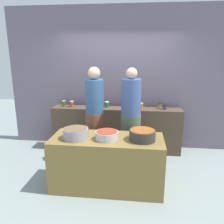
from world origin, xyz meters
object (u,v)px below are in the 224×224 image
object	(u,v)px
preserve_jar_2	(100,104)
cooking_pot_left	(76,133)
cook_in_cap	(131,124)
preserve_jar_5	(130,106)
cooking_pot_center	(107,135)
preserve_jar_3	(107,104)
preserve_jar_1	(72,104)
cooking_pot_right	(142,135)
cook_with_tongs	(95,121)
preserve_jar_4	(126,105)
preserve_jar_8	(165,107)
preserve_jar_0	(64,104)
preserve_jar_7	(160,106)
preserve_jar_6	(141,106)

from	to	relation	value
preserve_jar_2	cooking_pot_left	xyz separation A→B (m)	(-0.11, -1.50, -0.11)
cook_in_cap	preserve_jar_5	bearing A→B (deg)	93.17
preserve_jar_2	cooking_pot_center	world-z (taller)	preserve_jar_2
cooking_pot_left	preserve_jar_3	bearing A→B (deg)	80.44
preserve_jar_1	cook_in_cap	world-z (taller)	cook_in_cap
preserve_jar_2	cooking_pot_right	xyz separation A→B (m)	(0.88, -1.46, -0.11)
cook_with_tongs	preserve_jar_4	bearing A→B (deg)	52.73
preserve_jar_3	preserve_jar_8	size ratio (longest dim) A/B	1.15
preserve_jar_1	cook_with_tongs	xyz separation A→B (m)	(0.62, -0.63, -0.16)
preserve_jar_0	preserve_jar_5	world-z (taller)	preserve_jar_0
preserve_jar_0	preserve_jar_4	world-z (taller)	preserve_jar_0
preserve_jar_8	cooking_pot_left	size ratio (longest dim) A/B	0.28
preserve_jar_3	cooking_pot_left	xyz separation A→B (m)	(-0.26, -1.53, -0.10)
preserve_jar_2	preserve_jar_7	xyz separation A→B (m)	(1.24, -0.00, -0.01)
preserve_jar_0	preserve_jar_3	distance (m)	0.93
preserve_jar_8	cooking_pot_right	xyz separation A→B (m)	(-0.47, -1.42, -0.10)
cooking_pot_center	cook_with_tongs	size ratio (longest dim) A/B	0.19
preserve_jar_6	preserve_jar_7	distance (m)	0.39
preserve_jar_8	cook_with_tongs	bearing A→B (deg)	-154.58
preserve_jar_2	preserve_jar_6	size ratio (longest dim) A/B	1.01
preserve_jar_5	preserve_jar_6	distance (m)	0.24
preserve_jar_0	preserve_jar_1	world-z (taller)	preserve_jar_1
preserve_jar_5	preserve_jar_1	bearing A→B (deg)	-178.57
preserve_jar_0	preserve_jar_5	size ratio (longest dim) A/B	1.24
preserve_jar_7	cook_in_cap	distance (m)	0.95
preserve_jar_7	cook_with_tongs	distance (m)	1.40
preserve_jar_0	preserve_jar_7	xyz separation A→B (m)	(2.02, 0.00, -0.00)
cooking_pot_center	cook_in_cap	world-z (taller)	cook_in_cap
preserve_jar_1	cook_with_tongs	size ratio (longest dim) A/B	0.07
preserve_jar_1	preserve_jar_5	distance (m)	1.24
cooking_pot_right	cook_with_tongs	world-z (taller)	cook_with_tongs
preserve_jar_0	cooking_pot_left	world-z (taller)	preserve_jar_0
preserve_jar_4	cook_with_tongs	world-z (taller)	cook_with_tongs
preserve_jar_6	cook_with_tongs	distance (m)	1.03
preserve_jar_5	cooking_pot_right	distance (m)	1.48
preserve_jar_6	cooking_pot_center	distance (m)	1.49
preserve_jar_5	cooking_pot_left	bearing A→B (deg)	-116.53
preserve_jar_2	preserve_jar_7	distance (m)	1.24
preserve_jar_1	preserve_jar_8	bearing A→B (deg)	-0.10
preserve_jar_3	preserve_jar_6	distance (m)	0.73
cook_with_tongs	preserve_jar_6	bearing A→B (deg)	34.18
preserve_jar_0	preserve_jar_2	xyz separation A→B (m)	(0.78, 0.01, 0.01)
cooking_pot_center	cook_in_cap	distance (m)	0.81
preserve_jar_6	cook_with_tongs	xyz separation A→B (m)	(-0.84, -0.57, -0.17)
preserve_jar_0	preserve_jar_1	distance (m)	0.18
cooking_pot_left	cooking_pot_right	bearing A→B (deg)	2.53
cooking_pot_center	cooking_pot_right	bearing A→B (deg)	2.98
preserve_jar_0	preserve_jar_5	xyz separation A→B (m)	(1.42, 0.01, -0.01)
cook_in_cap	preserve_jar_1	bearing A→B (deg)	150.74
cook_with_tongs	cooking_pot_center	bearing A→B (deg)	-67.71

